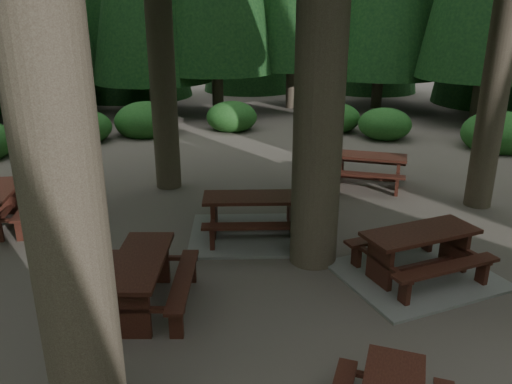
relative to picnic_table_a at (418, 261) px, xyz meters
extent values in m
plane|color=#504941|center=(-2.33, 0.77, -0.30)|extent=(80.00, 80.00, 0.00)
cube|color=gray|center=(0.00, 0.00, -0.27)|extent=(2.83, 2.48, 0.05)
cube|color=#33130F|center=(0.00, 0.00, 0.52)|extent=(2.07, 1.09, 0.07)
cube|color=#33130F|center=(-0.11, 0.65, 0.19)|extent=(1.98, 0.61, 0.05)
cube|color=#33130F|center=(0.11, -0.65, 0.19)|extent=(1.98, 0.61, 0.05)
cube|color=#33130F|center=(-0.77, -0.14, 0.09)|extent=(0.19, 0.61, 0.79)
cube|color=#33130F|center=(-0.77, -0.14, 0.16)|extent=(0.36, 1.58, 0.07)
cube|color=#33130F|center=(0.77, 0.14, 0.09)|extent=(0.19, 0.61, 0.79)
cube|color=#33130F|center=(0.77, 0.14, 0.16)|extent=(0.36, 1.58, 0.07)
cube|color=#33130F|center=(0.00, 0.00, -0.10)|extent=(1.63, 0.37, 0.09)
cube|color=#33130F|center=(-6.83, 3.80, 0.17)|extent=(0.41, 1.91, 0.05)
cube|color=#33130F|center=(-7.40, 4.61, 0.08)|extent=(0.58, 0.13, 0.76)
cube|color=#33130F|center=(-7.40, 4.61, 0.14)|extent=(1.53, 0.21, 0.06)
cube|color=#33130F|center=(-7.46, 3.85, -0.11)|extent=(0.21, 1.58, 0.08)
cube|color=gray|center=(-2.36, 2.25, -0.27)|extent=(2.88, 2.53, 0.05)
cube|color=#33130F|center=(-2.36, 2.25, 0.52)|extent=(2.09, 1.13, 0.07)
cube|color=#33130F|center=(-2.24, 2.90, 0.19)|extent=(1.99, 0.65, 0.05)
cube|color=#33130F|center=(-2.49, 1.61, 0.19)|extent=(1.99, 0.65, 0.05)
cube|color=#33130F|center=(-3.14, 2.40, 0.09)|extent=(0.20, 0.61, 0.79)
cube|color=#33130F|center=(-3.14, 2.40, 0.16)|extent=(0.39, 1.58, 0.07)
cube|color=#33130F|center=(-1.59, 2.10, 0.09)|extent=(0.20, 0.61, 0.79)
cube|color=#33130F|center=(-1.59, 2.10, 0.16)|extent=(0.39, 1.58, 0.07)
cube|color=#33130F|center=(-2.36, 2.25, -0.10)|extent=(1.63, 0.40, 0.09)
cube|color=#33130F|center=(1.26, 4.70, 0.48)|extent=(2.00, 1.56, 0.06)
cube|color=#33130F|center=(1.57, 5.25, 0.17)|extent=(1.77, 1.15, 0.05)
cube|color=#33130F|center=(0.96, 4.15, 0.17)|extent=(1.77, 1.15, 0.05)
cube|color=#33130F|center=(0.61, 5.07, 0.08)|extent=(0.35, 0.54, 0.75)
cube|color=#33130F|center=(0.61, 5.07, 0.14)|extent=(0.81, 1.36, 0.06)
cube|color=#33130F|center=(1.92, 4.33, 0.08)|extent=(0.35, 0.54, 0.75)
cube|color=#33130F|center=(1.92, 4.33, 0.14)|extent=(0.81, 1.36, 0.06)
cube|color=#33130F|center=(1.26, 4.70, -0.11)|extent=(1.41, 0.84, 0.08)
cube|color=#33130F|center=(-1.85, -2.69, 0.07)|extent=(1.13, 0.73, 0.05)
cube|color=#33130F|center=(-4.58, 0.07, 0.50)|extent=(1.15, 2.03, 0.06)
cube|color=#33130F|center=(-5.20, 0.21, 0.18)|extent=(0.69, 1.92, 0.05)
cube|color=#33130F|center=(-3.96, -0.07, 0.18)|extent=(0.69, 1.92, 0.05)
cube|color=#33130F|center=(-4.76, -0.67, 0.08)|extent=(0.59, 0.21, 0.76)
cube|color=#33130F|center=(-4.76, -0.67, 0.15)|extent=(1.52, 0.43, 0.06)
cube|color=#33130F|center=(-4.41, 0.82, 0.08)|extent=(0.59, 0.21, 0.76)
cube|color=#33130F|center=(-4.41, 0.82, 0.15)|extent=(1.52, 0.43, 0.06)
cube|color=#33130F|center=(-4.58, 0.07, -0.11)|extent=(0.44, 1.57, 0.08)
ellipsoid|color=#235D20|center=(7.11, 7.23, 0.10)|extent=(2.42, 2.42, 1.49)
ellipsoid|color=#235D20|center=(4.10, 9.46, 0.10)|extent=(1.90, 1.90, 1.17)
ellipsoid|color=#235D20|center=(2.81, 10.94, 0.10)|extent=(1.84, 1.84, 1.13)
ellipsoid|color=#235D20|center=(-1.03, 12.02, 0.10)|extent=(1.95, 1.95, 1.20)
ellipsoid|color=#235D20|center=(-4.27, 11.98, 0.10)|extent=(2.31, 2.31, 1.42)
ellipsoid|color=#235D20|center=(-6.42, 11.34, 0.10)|extent=(1.93, 1.93, 1.19)
camera|label=1|loc=(-4.36, -6.77, 3.95)|focal=35.00mm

